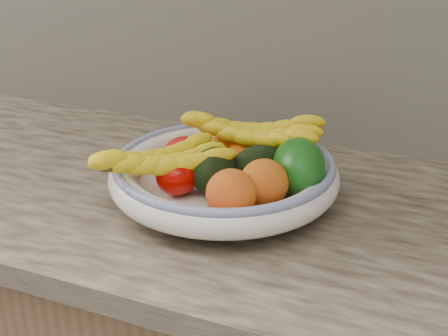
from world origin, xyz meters
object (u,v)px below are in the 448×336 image
at_px(green_mango, 299,167).
at_px(banana_bunch_back, 250,136).
at_px(fruit_bowl, 224,174).
at_px(banana_bunch_front, 161,164).

distance_m(green_mango, banana_bunch_back, 0.13).
relative_size(fruit_bowl, banana_bunch_back, 1.44).
xyz_separation_m(banana_bunch_back, banana_bunch_front, (-0.09, -0.16, -0.01)).
distance_m(fruit_bowl, banana_bunch_front, 0.11).
bearing_deg(fruit_bowl, banana_bunch_front, -138.52).
bearing_deg(green_mango, banana_bunch_front, 173.70).
xyz_separation_m(fruit_bowl, banana_bunch_back, (0.01, 0.09, 0.04)).
xyz_separation_m(green_mango, banana_bunch_back, (-0.11, 0.07, 0.01)).
relative_size(fruit_bowl, banana_bunch_front, 1.55).
bearing_deg(green_mango, banana_bunch_back, 118.62).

